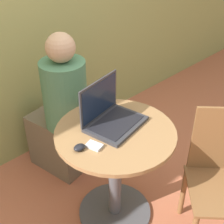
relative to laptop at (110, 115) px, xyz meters
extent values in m
plane|color=#B26042|center=(-0.03, -0.08, -0.78)|extent=(12.00, 12.00, 0.00)
cylinder|color=#4C4C51|center=(-0.03, -0.08, -0.77)|extent=(0.51, 0.51, 0.02)
cylinder|color=#4C4C51|center=(-0.03, -0.08, -0.42)|extent=(0.09, 0.09, 0.68)
cylinder|color=olive|center=(-0.03, -0.08, -0.07)|extent=(0.72, 0.72, 0.02)
cube|color=#2D2D33|center=(0.01, -0.04, -0.05)|extent=(0.39, 0.31, 0.02)
cube|color=black|center=(0.01, -0.04, -0.03)|extent=(0.34, 0.25, 0.00)
cube|color=#2D2D33|center=(-0.02, 0.08, 0.09)|extent=(0.34, 0.07, 0.25)
cube|color=#141E33|center=(-0.01, 0.08, 0.09)|extent=(0.31, 0.06, 0.22)
cube|color=silver|center=(-0.22, -0.10, -0.05)|extent=(0.08, 0.10, 0.02)
ellipsoid|color=black|center=(-0.29, -0.06, -0.04)|extent=(0.07, 0.05, 0.03)
cylinder|color=brown|center=(0.30, -0.40, -0.57)|extent=(0.04, 0.04, 0.42)
cube|color=brown|center=(0.29, -0.66, -0.35)|extent=(0.57, 0.57, 0.02)
cube|color=brown|center=(0.43, -0.53, -0.12)|extent=(0.26, 0.28, 0.45)
cube|color=brown|center=(0.00, 0.60, -0.55)|extent=(0.37, 0.49, 0.46)
cylinder|color=#4C7F5B|center=(0.02, 0.49, -0.07)|extent=(0.32, 0.32, 0.50)
sphere|color=tan|center=(0.02, 0.49, 0.28)|extent=(0.20, 0.20, 0.20)
camera|label=1|loc=(-1.07, -1.12, 1.05)|focal=50.00mm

